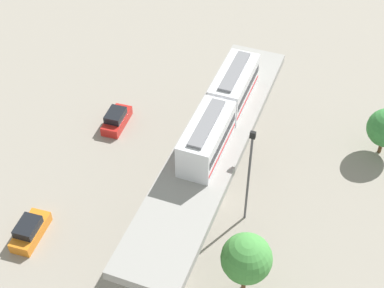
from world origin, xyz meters
name	(u,v)px	position (x,y,z in m)	size (l,w,h in m)	color
ground_plane	(209,203)	(0.00, 0.00, 0.00)	(120.00, 120.00, 0.00)	gray
viaduct	(211,159)	(0.00, 0.00, 5.66)	(5.20, 28.00, 7.50)	#999691
train	(221,111)	(0.00, -2.24, 9.03)	(2.64, 13.55, 3.24)	silver
parked_car_orange	(30,231)	(12.91, 8.70, 0.74)	(2.10, 4.32, 1.76)	orange
parked_car_red	(116,119)	(12.38, -6.65, 0.74)	(2.07, 4.31, 1.76)	red
tree_mid_lot	(246,259)	(-5.33, 7.23, 3.93)	(3.87, 3.87, 5.88)	brown
signal_post	(249,174)	(-3.40, 0.44, 5.57)	(0.44, 0.28, 10.10)	#4C4C51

